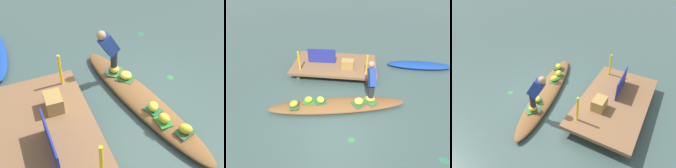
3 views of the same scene
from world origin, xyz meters
TOP-DOWN VIEW (x-y plane):
  - canal_water at (0.00, 0.00)m, footprint 40.00×40.00m
  - dock_platform at (-0.36, 2.07)m, footprint 3.20×1.80m
  - vendor_boat at (0.00, 0.00)m, footprint 4.19×1.50m
  - leaf_mat_0 at (0.97, 0.19)m, footprint 0.51×0.50m
  - banana_bunch_0 at (0.97, 0.19)m, footprint 0.31×0.25m
  - leaf_mat_1 at (0.63, 0.05)m, footprint 0.51×0.51m
  - banana_bunch_1 at (0.63, 0.05)m, footprint 0.37×0.37m
  - leaf_mat_2 at (-0.50, -0.03)m, footprint 0.40×0.36m
  - banana_bunch_2 at (-0.50, -0.03)m, footprint 0.30×0.28m
  - leaf_mat_3 at (-0.85, -0.07)m, footprint 0.34×0.27m
  - banana_bunch_3 at (-0.85, -0.07)m, footprint 0.29×0.27m
  - leaf_mat_4 at (-1.23, -0.30)m, footprint 0.34×0.41m
  - banana_bunch_4 at (-1.23, -0.30)m, footprint 0.32×0.32m
  - vendor_person at (0.95, 0.32)m, footprint 0.28×0.55m
  - water_bottle at (0.97, 0.37)m, footprint 0.07×0.07m
  - market_banner at (-0.86, 2.07)m, footprint 1.07×0.06m
  - railing_post_west at (-1.56, 1.47)m, footprint 0.06×0.06m
  - railing_post_east at (0.84, 1.47)m, footprint 0.06×0.06m
  - produce_crate at (0.17, 1.80)m, footprint 0.45×0.33m
  - drifting_plant_1 at (0.49, -1.10)m, footprint 0.21×0.19m

SIDE VIEW (x-z plane):
  - canal_water at x=0.00m, z-range 0.00..0.00m
  - drifting_plant_1 at x=0.49m, z-range 0.00..0.01m
  - vendor_boat at x=0.00m, z-range 0.00..0.23m
  - leaf_mat_0 at x=0.97m, z-range 0.23..0.24m
  - leaf_mat_1 at x=0.63m, z-range 0.23..0.24m
  - leaf_mat_2 at x=-0.50m, z-range 0.23..0.24m
  - leaf_mat_3 at x=-0.85m, z-range 0.23..0.24m
  - leaf_mat_4 at x=-1.23m, z-range 0.23..0.24m
  - dock_platform at x=-0.36m, z-range 0.13..0.50m
  - banana_bunch_1 at x=0.63m, z-range 0.23..0.40m
  - banana_bunch_0 at x=0.97m, z-range 0.23..0.40m
  - water_bottle at x=0.97m, z-range 0.23..0.41m
  - banana_bunch_3 at x=-0.85m, z-range 0.23..0.41m
  - banana_bunch_4 at x=-1.23m, z-range 0.23..0.41m
  - banana_bunch_2 at x=-0.50m, z-range 0.23..0.41m
  - produce_crate at x=0.17m, z-range 0.37..0.69m
  - market_banner at x=-0.86m, z-range 0.37..0.94m
  - railing_post_west at x=-1.56m, z-range 0.37..1.09m
  - railing_post_east at x=0.84m, z-range 0.37..1.09m
  - vendor_person at x=0.95m, z-range 0.31..1.49m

